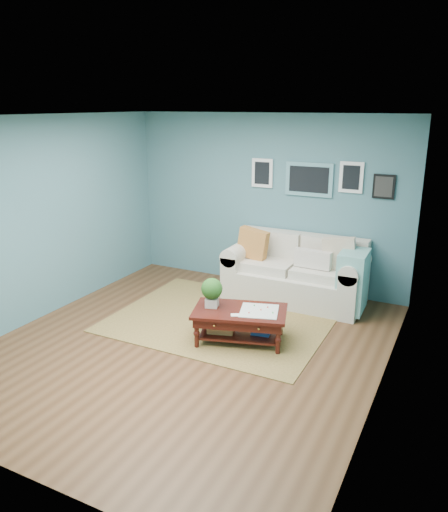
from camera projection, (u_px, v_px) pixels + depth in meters
The scene contains 4 objects.
room_shell at pixel (189, 237), 5.72m from camera, with size 5.00×5.02×2.70m.
area_rug at pixel (221, 319), 6.81m from camera, with size 2.85×2.28×0.01m, color brown.
loveseat at pixel (301, 273), 7.36m from camera, with size 2.07×0.94×1.06m.
coffee_table at pixel (235, 315), 6.10m from camera, with size 1.27×0.96×0.79m.
Camera 1 is at (2.86, -4.70, 2.82)m, focal length 35.00 mm.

